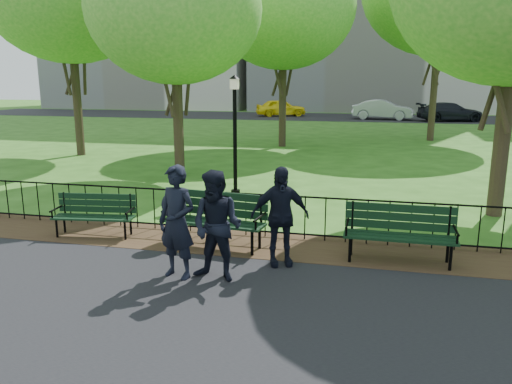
% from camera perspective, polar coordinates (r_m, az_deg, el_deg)
% --- Properties ---
extents(ground, '(120.00, 120.00, 0.00)m').
position_cam_1_polar(ground, '(8.35, -3.26, -9.20)').
color(ground, '#2B5917').
extents(dirt_strip, '(60.00, 1.60, 0.01)m').
position_cam_1_polar(dirt_strip, '(9.70, -0.74, -5.91)').
color(dirt_strip, '#311E14').
rests_on(dirt_strip, ground).
extents(far_street, '(70.00, 9.00, 0.01)m').
position_cam_1_polar(far_street, '(42.59, 10.33, 8.40)').
color(far_street, black).
rests_on(far_street, ground).
extents(iron_fence, '(24.06, 0.06, 1.00)m').
position_cam_1_polar(iron_fence, '(10.03, -0.06, -2.38)').
color(iron_fence, black).
rests_on(iron_fence, ground).
extents(park_bench_main, '(2.06, 0.85, 1.11)m').
position_cam_1_polar(park_bench_main, '(9.53, -6.95, -2.00)').
color(park_bench_main, black).
rests_on(park_bench_main, ground).
extents(park_bench_left_a, '(1.68, 0.71, 0.92)m').
position_cam_1_polar(park_bench_left_a, '(10.61, -17.93, -2.01)').
color(park_bench_left_a, black).
rests_on(park_bench_left_a, ground).
extents(park_bench_right_a, '(1.90, 0.61, 1.07)m').
position_cam_1_polar(park_bench_right_a, '(9.01, 16.12, -3.91)').
color(park_bench_right_a, black).
rests_on(park_bench_right_a, ground).
extents(lamppost, '(0.29, 0.29, 3.23)m').
position_cam_1_polar(lamppost, '(13.48, -2.43, 6.98)').
color(lamppost, black).
rests_on(lamppost, ground).
extents(tree_near_w, '(5.40, 5.40, 7.52)m').
position_cam_1_polar(tree_near_w, '(16.43, -9.32, 19.96)').
color(tree_near_w, '#2D2116').
rests_on(tree_near_w, ground).
extents(tree_far_c, '(6.45, 6.45, 8.99)m').
position_cam_1_polar(tree_far_c, '(23.82, 3.18, 20.30)').
color(tree_far_c, '#2D2116').
rests_on(tree_far_c, ground).
extents(person_left, '(0.75, 0.59, 1.82)m').
position_cam_1_polar(person_left, '(7.97, -9.01, -3.43)').
color(person_left, black).
rests_on(person_left, asphalt_path).
extents(person_mid, '(0.91, 0.58, 1.76)m').
position_cam_1_polar(person_mid, '(7.79, -4.48, -3.92)').
color(person_mid, black).
rests_on(person_mid, asphalt_path).
extents(person_right, '(1.08, 0.75, 1.71)m').
position_cam_1_polar(person_right, '(8.42, 2.73, -2.78)').
color(person_right, black).
rests_on(person_right, asphalt_path).
extents(taxi, '(4.53, 3.18, 1.43)m').
position_cam_1_polar(taxi, '(43.13, 2.86, 9.60)').
color(taxi, yellow).
rests_on(taxi, far_street).
extents(sedan_silver, '(4.84, 2.22, 1.54)m').
position_cam_1_polar(sedan_silver, '(40.77, 14.32, 9.12)').
color(sedan_silver, '#B0B2B8').
rests_on(sedan_silver, far_street).
extents(sedan_dark, '(5.10, 2.91, 1.39)m').
position_cam_1_polar(sedan_dark, '(40.56, 21.32, 8.53)').
color(sedan_dark, black).
rests_on(sedan_dark, far_street).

